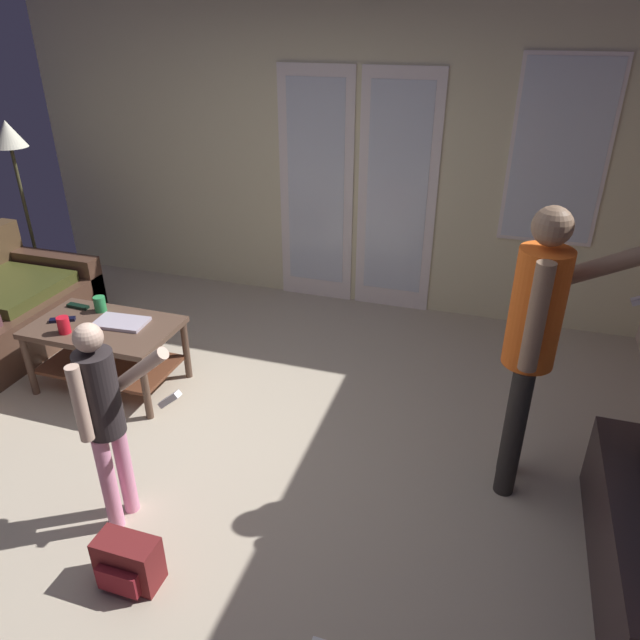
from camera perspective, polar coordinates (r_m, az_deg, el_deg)
ground_plane at (r=3.71m, az=-11.99°, el=-13.88°), size 5.60×5.20×0.02m
wall_back_with_doors at (r=5.25m, az=1.28°, el=15.49°), size 5.60×0.09×2.69m
coffee_table at (r=4.40m, az=-19.95°, el=-1.99°), size 1.00×0.60×0.49m
person_adult at (r=3.16m, az=20.13°, el=-1.11°), size 0.70×0.44×1.63m
person_child at (r=3.06m, az=-20.09°, el=-8.21°), size 0.47×0.32×1.18m
floor_lamp at (r=5.89m, az=-27.67°, el=14.31°), size 0.29×0.29×1.61m
backpack at (r=3.12m, az=-18.09°, el=-21.40°), size 0.30×0.19×0.25m
laptop_closed at (r=4.31m, az=-18.70°, el=-0.22°), size 0.37×0.24×0.02m
cup_near_edge at (r=4.53m, az=-20.52°, el=1.46°), size 0.08×0.08×0.11m
cup_by_laptop at (r=4.31m, az=-23.55°, el=-0.45°), size 0.08×0.08×0.12m
tv_remote_black at (r=4.66m, az=-22.37°, el=1.24°), size 0.17×0.06×0.02m
dvd_remote_slim at (r=4.50m, az=-23.65°, el=0.03°), size 0.17×0.13×0.02m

